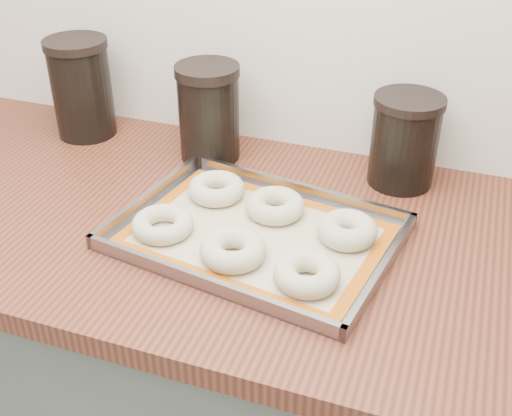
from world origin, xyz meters
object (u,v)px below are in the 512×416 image
at_px(baking_tray, 256,234).
at_px(bagel_front_right, 307,274).
at_px(canister_right, 404,140).
at_px(bagel_front_mid, 233,250).
at_px(bagel_back_mid, 275,206).
at_px(bagel_back_right, 347,230).
at_px(bagel_back_left, 216,189).
at_px(canister_left, 82,88).
at_px(canister_mid, 209,112).
at_px(bagel_front_left, 163,224).

height_order(baking_tray, bagel_front_right, bagel_front_right).
distance_m(baking_tray, canister_right, 0.35).
xyz_separation_m(bagel_front_mid, bagel_back_mid, (0.02, 0.15, -0.00)).
bearing_deg(bagel_back_right, bagel_back_left, 168.08).
distance_m(canister_left, canister_mid, 0.30).
height_order(bagel_back_left, bagel_back_right, bagel_back_right).
bearing_deg(bagel_back_mid, bagel_front_mid, -98.42).
xyz_separation_m(baking_tray, bagel_back_left, (-0.11, 0.09, 0.02)).
distance_m(baking_tray, bagel_front_right, 0.15).
bearing_deg(bagel_front_right, canister_right, 77.12).
relative_size(bagel_back_right, canister_mid, 0.51).
bearing_deg(bagel_back_left, canister_mid, 116.85).
distance_m(bagel_back_left, bagel_back_mid, 0.12).
bearing_deg(bagel_back_right, bagel_front_left, -164.53).
height_order(bagel_back_mid, canister_right, canister_right).
bearing_deg(canister_right, bagel_back_mid, -133.73).
bearing_deg(canister_mid, canister_left, 177.85).
bearing_deg(bagel_front_left, bagel_back_left, 73.05).
bearing_deg(bagel_back_mid, canister_right, 46.27).
bearing_deg(bagel_back_left, bagel_front_mid, -59.70).
distance_m(bagel_back_right, canister_left, 0.68).
height_order(bagel_front_left, bagel_back_right, bagel_back_right).
height_order(bagel_front_left, bagel_front_mid, bagel_front_mid).
bearing_deg(canister_left, bagel_front_right, -30.19).
bearing_deg(canister_left, bagel_back_mid, -20.16).
bearing_deg(bagel_front_left, canister_left, 138.15).
distance_m(baking_tray, bagel_back_right, 0.15).
bearing_deg(bagel_back_right, baking_tray, -165.04).
bearing_deg(bagel_back_mid, baking_tray, -97.48).
xyz_separation_m(baking_tray, bagel_front_left, (-0.15, -0.04, 0.01)).
xyz_separation_m(bagel_front_right, bagel_back_left, (-0.23, 0.19, -0.00)).
distance_m(bagel_back_mid, canister_left, 0.54).
distance_m(bagel_front_mid, bagel_front_right, 0.13).
bearing_deg(bagel_front_right, bagel_front_left, 169.26).
height_order(bagel_front_mid, bagel_front_right, bagel_front_mid).
xyz_separation_m(baking_tray, canister_mid, (-0.19, 0.25, 0.09)).
distance_m(bagel_front_left, bagel_back_right, 0.31).
height_order(bagel_back_left, canister_left, canister_left).
bearing_deg(bagel_back_right, canister_mid, 148.41).
height_order(baking_tray, bagel_front_left, bagel_front_left).
distance_m(bagel_front_right, canister_right, 0.38).
bearing_deg(baking_tray, canister_left, 152.27).
distance_m(bagel_front_mid, bagel_back_left, 0.20).
bearing_deg(bagel_back_right, canister_left, 161.13).
bearing_deg(bagel_front_right, canister_mid, 131.72).
xyz_separation_m(bagel_front_mid, bagel_back_right, (0.16, 0.12, 0.00)).
bearing_deg(bagel_front_right, bagel_front_mid, 171.24).
bearing_deg(bagel_front_left, bagel_front_right, -10.74).
xyz_separation_m(bagel_front_left, canister_right, (0.35, 0.32, 0.07)).
bearing_deg(bagel_front_mid, bagel_back_right, 35.60).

